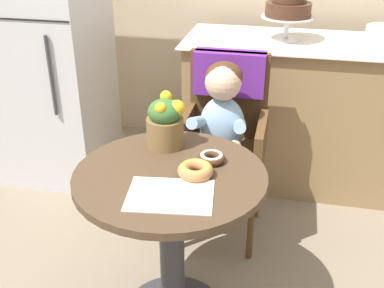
# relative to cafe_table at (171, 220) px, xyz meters

# --- Properties ---
(cafe_table) EXTENTS (0.72, 0.72, 0.72)m
(cafe_table) POSITION_rel_cafe_table_xyz_m (0.00, 0.00, 0.00)
(cafe_table) COLOR #4C3826
(cafe_table) RESTS_ON ground
(wicker_chair) EXTENTS (0.42, 0.45, 0.95)m
(wicker_chair) POSITION_rel_cafe_table_xyz_m (0.10, 0.73, 0.13)
(wicker_chair) COLOR brown
(wicker_chair) RESTS_ON ground
(seated_child) EXTENTS (0.27, 0.32, 0.73)m
(seated_child) POSITION_rel_cafe_table_xyz_m (0.10, 0.57, 0.17)
(seated_child) COLOR #8CADCC
(seated_child) RESTS_ON ground
(paper_napkin) EXTENTS (0.32, 0.25, 0.00)m
(paper_napkin) POSITION_rel_cafe_table_xyz_m (0.04, -0.15, 0.21)
(paper_napkin) COLOR white
(paper_napkin) RESTS_ON cafe_table
(donut_front) EXTENTS (0.13, 0.13, 0.05)m
(donut_front) POSITION_rel_cafe_table_xyz_m (0.10, -0.00, 0.24)
(donut_front) COLOR #AD7542
(donut_front) RESTS_ON cafe_table
(donut_mid) EXTENTS (0.10, 0.10, 0.03)m
(donut_mid) POSITION_rel_cafe_table_xyz_m (0.13, 0.11, 0.23)
(donut_mid) COLOR #4C2D19
(donut_mid) RESTS_ON cafe_table
(flower_vase) EXTENTS (0.16, 0.15, 0.22)m
(flower_vase) POSITION_rel_cafe_table_xyz_m (-0.07, 0.21, 0.32)
(flower_vase) COLOR brown
(flower_vase) RESTS_ON cafe_table
(display_counter) EXTENTS (1.56, 0.62, 0.90)m
(display_counter) POSITION_rel_cafe_table_xyz_m (0.55, 1.30, -0.05)
(display_counter) COLOR #93754C
(display_counter) RESTS_ON ground
(tiered_cake_stand) EXTENTS (0.30, 0.30, 0.28)m
(tiered_cake_stand) POSITION_rel_cafe_table_xyz_m (0.35, 1.30, 0.57)
(tiered_cake_stand) COLOR silver
(tiered_cake_stand) RESTS_ON display_counter
(refrigerator) EXTENTS (0.64, 0.63, 1.70)m
(refrigerator) POSITION_rel_cafe_table_xyz_m (-1.05, 1.10, 0.34)
(refrigerator) COLOR silver
(refrigerator) RESTS_ON ground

